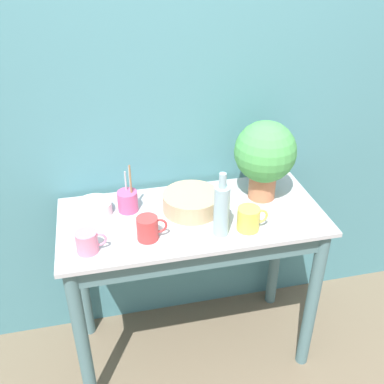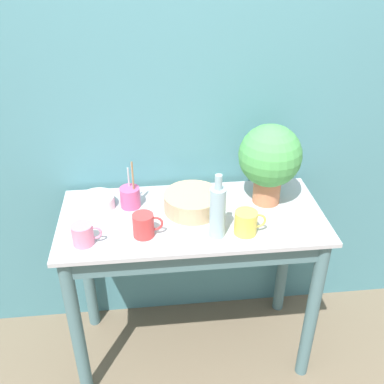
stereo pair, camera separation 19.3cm
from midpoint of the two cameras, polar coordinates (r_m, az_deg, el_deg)
name	(u,v)px [view 2 (the right image)]	position (r m, az deg, el deg)	size (l,w,h in m)	color
wall_back	(185,114)	(2.12, 1.68, 9.81)	(6.00, 0.05, 2.40)	teal
counter_table	(192,253)	(2.10, 2.72, -7.90)	(1.17, 0.55, 0.85)	slate
potted_plant	(270,158)	(2.03, 12.57, 4.12)	(0.28, 0.28, 0.38)	#B7704C
bowl_wash_large	(193,202)	(2.01, 2.82, -1.35)	(0.26, 0.26, 0.08)	tan
bottle_tall	(218,211)	(1.81, 6.32, -2.56)	(0.06, 0.06, 0.29)	#93B2BC
mug_red	(144,225)	(1.85, -3.14, -4.33)	(0.13, 0.09, 0.10)	#C63838
mug_pink	(83,234)	(1.83, -10.73, -5.41)	(0.12, 0.09, 0.09)	pink
mug_yellow	(246,223)	(1.89, 9.85, -3.94)	(0.13, 0.10, 0.10)	#E5CC4C
bowl_small_enamel_white	(97,202)	(2.06, -9.33, -1.30)	(0.16, 0.16, 0.06)	silver
utensil_cup	(130,197)	(2.04, -5.18, -0.68)	(0.09, 0.09, 0.23)	#CC4C7F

